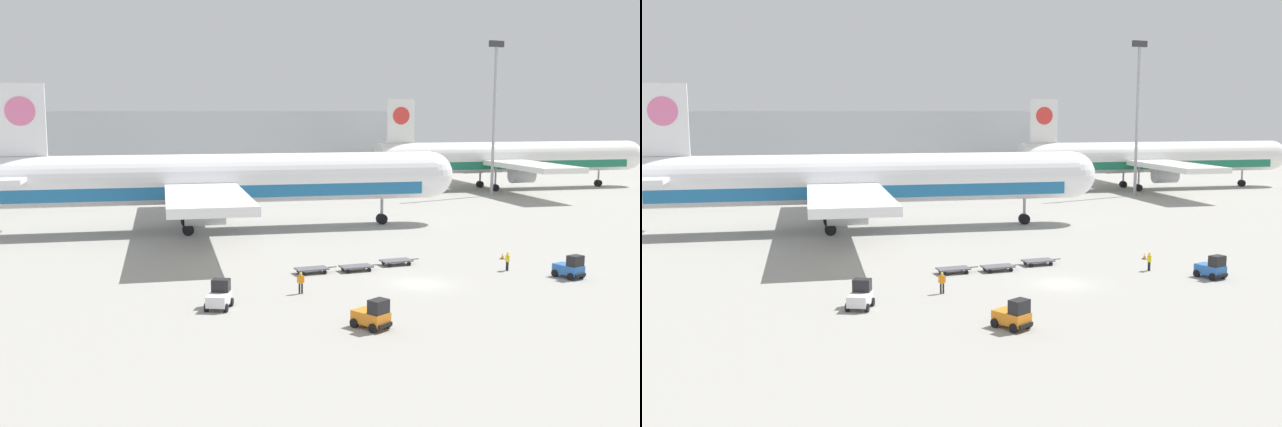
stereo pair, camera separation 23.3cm
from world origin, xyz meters
TOP-DOWN VIEW (x-y plane):
  - ground_plane at (0.00, 0.00)m, footprint 400.00×400.00m
  - terminal_building at (-1.60, 77.85)m, footprint 90.00×18.20m
  - light_mast at (46.15, 46.13)m, footprint 2.80×0.50m
  - airplane_main at (-6.31, 33.17)m, footprint 57.03×48.50m
  - airplane_distant at (55.04, 53.42)m, footprint 54.21×46.03m
  - baggage_tug_foreground at (-9.63, -8.68)m, footprint 2.26×2.76m
  - baggage_tug_mid at (-16.91, 0.37)m, footprint 2.58×2.82m
  - baggage_tug_far at (12.53, -3.92)m, footprint 1.88×2.59m
  - baggage_dolly_lead at (-6.21, 7.33)m, footprint 3.77×1.82m
  - baggage_dolly_second at (-2.31, 6.41)m, footprint 3.77×1.82m
  - baggage_dolly_third at (2.19, 6.94)m, footprint 3.77×1.82m
  - ground_crew_near at (9.70, 0.62)m, footprint 0.30×0.56m
  - ground_crew_far at (-10.02, 1.45)m, footprint 0.54×0.34m
  - traffic_cone_near at (12.71, 4.70)m, footprint 0.40×0.40m

SIDE VIEW (x-z plane):
  - ground_plane at x=0.00m, z-range 0.00..0.00m
  - traffic_cone_near at x=12.71m, z-range -0.01..0.56m
  - baggage_dolly_lead at x=-6.21m, z-range 0.15..0.63m
  - baggage_dolly_second at x=-2.31m, z-range 0.15..0.63m
  - baggage_dolly_third at x=2.19m, z-range 0.15..0.63m
  - baggage_tug_foreground at x=-9.63m, z-range -0.12..1.88m
  - baggage_tug_mid at x=-16.91m, z-range -0.12..1.88m
  - baggage_tug_far at x=12.53m, z-range -0.12..1.88m
  - ground_crew_near at x=9.70m, z-range 0.14..1.79m
  - ground_crew_far at x=-10.02m, z-range 0.14..1.83m
  - airplane_distant at x=55.04m, z-range -2.52..13.60m
  - airplane_main at x=-6.31m, z-range -2.66..14.34m
  - terminal_building at x=-1.60m, z-range -0.01..13.99m
  - light_mast at x=46.15m, z-range 1.87..27.23m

